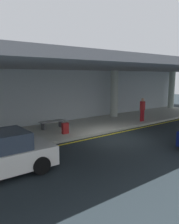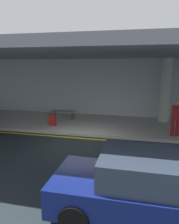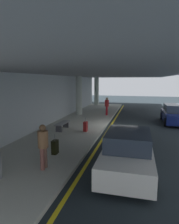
{
  "view_description": "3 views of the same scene",
  "coord_description": "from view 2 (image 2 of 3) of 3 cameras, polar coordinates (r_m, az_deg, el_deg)",
  "views": [
    {
      "loc": [
        -8.61,
        -8.69,
        3.4
      ],
      "look_at": [
        -0.59,
        1.63,
        1.3
      ],
      "focal_mm": 36.33,
      "sensor_mm": 36.0,
      "label": 1
    },
    {
      "loc": [
        2.51,
        -8.63,
        3.4
      ],
      "look_at": [
        0.07,
        1.94,
        1.03
      ],
      "focal_mm": 34.48,
      "sensor_mm": 36.0,
      "label": 2
    },
    {
      "loc": [
        -13.82,
        -1.22,
        3.4
      ],
      "look_at": [
        0.69,
        2.44,
        0.96
      ],
      "focal_mm": 31.21,
      "sensor_mm": 36.0,
      "label": 3
    }
  ],
  "objects": [
    {
      "name": "suitcase_upright_secondary",
      "position": [
        11.95,
        -9.78,
        -2.1
      ],
      "size": [
        0.36,
        0.22,
        0.9
      ],
      "rotation": [
        0.0,
        0.0,
        -0.17
      ],
      "color": "maroon",
      "rests_on": "sidewalk"
    },
    {
      "name": "car_navy",
      "position": [
        5.25,
        14.24,
        -18.88
      ],
      "size": [
        4.1,
        1.92,
        1.5
      ],
      "rotation": [
        0.0,
        0.0,
        3.22
      ],
      "color": "navy",
      "rests_on": "ground"
    },
    {
      "name": "person_waiting_for_ride",
      "position": [
        10.67,
        21.93,
        -0.96
      ],
      "size": [
        0.38,
        0.38,
        1.68
      ],
      "rotation": [
        0.0,
        0.0,
        0.47
      ],
      "color": "#A5141C",
      "rests_on": "sidewalk"
    },
    {
      "name": "ground_plane",
      "position": [
        9.61,
        -3.05,
        -8.42
      ],
      "size": [
        60.0,
        60.0,
        0.0
      ],
      "primitive_type": "plane",
      "color": "#1D252A"
    },
    {
      "name": "lane_stripe_yellow",
      "position": [
        10.27,
        -1.92,
        -7.0
      ],
      "size": [
        26.0,
        0.14,
        0.01
      ],
      "primitive_type": "cube",
      "color": "yellow",
      "rests_on": "ground"
    },
    {
      "name": "sidewalk",
      "position": [
        12.45,
        0.87,
        -3.17
      ],
      "size": [
        26.0,
        4.2,
        0.15
      ],
      "primitive_type": "cube",
      "color": "#B1B2A6",
      "rests_on": "ground"
    },
    {
      "name": "support_column_left_mid",
      "position": [
        13.12,
        19.51,
        5.38
      ],
      "size": [
        0.6,
        0.6,
        3.65
      ],
      "primitive_type": "cylinder",
      "color": "#AEB7AC",
      "rests_on": "sidewalk"
    },
    {
      "name": "bench_metal",
      "position": [
        13.38,
        -7.03,
        -0.29
      ],
      "size": [
        1.6,
        0.5,
        0.48
      ],
      "color": "slate",
      "rests_on": "sidewalk"
    },
    {
      "name": "terminal_back_wall",
      "position": [
        14.28,
        2.8,
        6.28
      ],
      "size": [
        26.0,
        0.3,
        3.8
      ],
      "primitive_type": "cube",
      "color": "#ADB7BC",
      "rests_on": "ground"
    },
    {
      "name": "ceiling_overhang",
      "position": [
        11.52,
        0.4,
        15.06
      ],
      "size": [
        28.0,
        13.2,
        0.3
      ],
      "primitive_type": "cube",
      "color": "gray",
      "rests_on": "support_column_far_left"
    }
  ]
}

